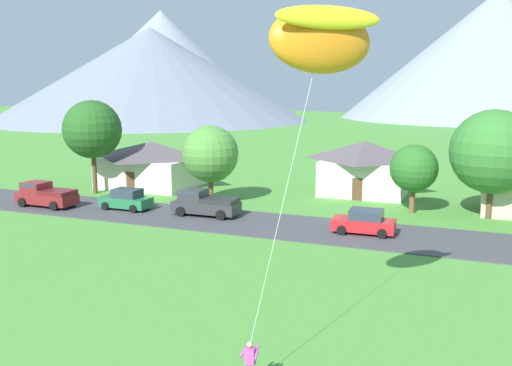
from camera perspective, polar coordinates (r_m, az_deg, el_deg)
road_strip at (r=39.63m, az=5.86°, el=-4.72°), size 160.00×7.02×0.08m
mountain_central_ridge at (r=162.46m, az=-10.71°, el=10.91°), size 88.45×88.45×25.94m
mountain_far_east_ridge at (r=185.47m, az=23.39°, el=12.00°), size 90.57×90.57×37.95m
mountain_far_west_ridge at (r=177.89m, az=-9.63°, el=11.90°), size 70.46×70.46×32.45m
house_leftmost at (r=52.73m, az=11.09°, el=1.65°), size 8.19×7.02×4.96m
house_left_center at (r=56.81m, az=-10.65°, el=2.03°), size 9.59×8.24×4.53m
tree_left_of_center at (r=45.55m, az=15.89°, el=1.45°), size 3.78×3.78×5.51m
tree_center at (r=47.76m, az=-4.71°, el=2.98°), size 4.86×4.86×6.70m
tree_right_of_center at (r=53.90m, az=-16.45°, el=5.28°), size 5.42×5.42×8.74m
tree_near_right at (r=45.32m, az=23.16°, el=2.97°), size 6.35×6.35×8.34m
parked_car_green_west_end at (r=46.53m, az=-13.19°, el=-1.67°), size 4.23×2.14×1.68m
parked_car_red_mid_west at (r=38.69m, az=11.07°, el=-3.96°), size 4.26×2.19×1.68m
pickup_truck_charcoal_west_side at (r=43.35m, az=-5.32°, el=-2.04°), size 5.23×2.38×1.99m
pickup_truck_maroon_east_side at (r=49.60m, az=-20.81°, el=-1.12°), size 5.27×2.48×1.99m
kite_flyer_with_kite at (r=20.00m, az=6.69°, el=14.28°), size 4.05×5.50×12.93m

